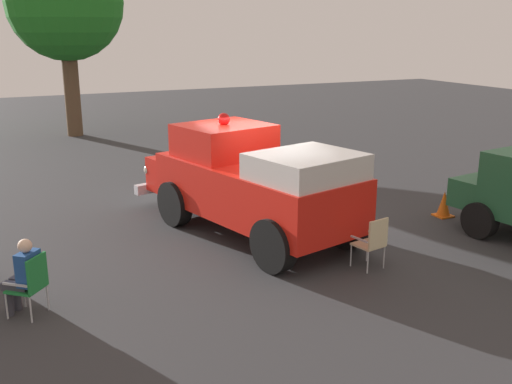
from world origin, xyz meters
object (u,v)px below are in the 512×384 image
spectator_seated (24,274)px  traffic_cone (444,204)px  lawn_chair_near_truck (32,281)px  lawn_chair_spare (373,240)px  vintage_fire_truck (249,181)px  lawn_chair_by_car (269,161)px  oak_tree_left (65,3)px

spectator_seated → traffic_cone: 9.69m
lawn_chair_near_truck → lawn_chair_spare: (0.73, 5.99, 0.00)m
vintage_fire_truck → lawn_chair_spare: vintage_fire_truck is taller
lawn_chair_by_car → traffic_cone: bearing=24.9°
lawn_chair_spare → vintage_fire_truck: bearing=-156.5°
lawn_chair_near_truck → traffic_cone: bearing=97.3°
vintage_fire_truck → lawn_chair_spare: size_ratio=6.17×
vintage_fire_truck → spectator_seated: bearing=-67.1°
lawn_chair_near_truck → lawn_chair_by_car: size_ratio=1.00×
vintage_fire_truck → spectator_seated: (2.05, -4.84, -0.50)m
vintage_fire_truck → lawn_chair_by_car: vintage_fire_truck is taller
vintage_fire_truck → traffic_cone: vintage_fire_truck is taller
lawn_chair_by_car → lawn_chair_spare: (6.90, -1.22, 0.00)m
vintage_fire_truck → oak_tree_left: oak_tree_left is taller
lawn_chair_by_car → oak_tree_left: size_ratio=0.13×
traffic_cone → oak_tree_left: bearing=-157.5°
oak_tree_left → lawn_chair_spare: bearing=9.2°
lawn_chair_near_truck → lawn_chair_spare: bearing=83.0°
oak_tree_left → lawn_chair_by_car: bearing=21.3°
lawn_chair_near_truck → spectator_seated: (-0.09, -0.10, 0.11)m
lawn_chair_near_truck → spectator_seated: size_ratio=0.79×
vintage_fire_truck → oak_tree_left: bearing=-173.8°
oak_tree_left → traffic_cone: (15.29, 6.32, -5.03)m
traffic_cone → spectator_seated: bearing=-83.2°
oak_tree_left → vintage_fire_truck: bearing=6.2°
vintage_fire_truck → lawn_chair_by_car: 4.77m
vintage_fire_truck → lawn_chair_spare: bearing=23.5°
lawn_chair_spare → lawn_chair_near_truck: bearing=-97.0°
lawn_chair_spare → traffic_cone: bearing=119.1°
vintage_fire_truck → lawn_chair_near_truck: size_ratio=6.17×
lawn_chair_near_truck → lawn_chair_by_car: (-6.17, 7.22, 0.00)m
lawn_chair_spare → traffic_cone: lawn_chair_spare is taller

